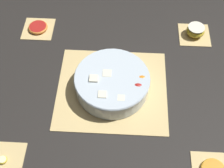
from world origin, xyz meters
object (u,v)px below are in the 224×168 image
object	(u,v)px
banana_coin_single	(3,160)
fruit_salad_bowl	(112,82)
grapefruit_slice	(38,27)
apple_half	(196,31)

from	to	relation	value
banana_coin_single	fruit_salad_bowl	bearing A→B (deg)	41.57
banana_coin_single	grapefruit_slice	bearing A→B (deg)	90.00
fruit_salad_bowl	apple_half	size ratio (longest dim) A/B	3.64
banana_coin_single	grapefruit_slice	world-z (taller)	grapefruit_slice
fruit_salad_bowl	grapefruit_slice	size ratio (longest dim) A/B	3.32
apple_half	fruit_salad_bowl	bearing A→B (deg)	-138.29
apple_half	banana_coin_single	xyz separation A→B (m)	(-0.66, -0.59, -0.02)
banana_coin_single	grapefruit_slice	xyz separation A→B (m)	(0.00, 0.59, 0.00)
apple_half	grapefruit_slice	distance (m)	0.66
fruit_salad_bowl	banana_coin_single	distance (m)	0.44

